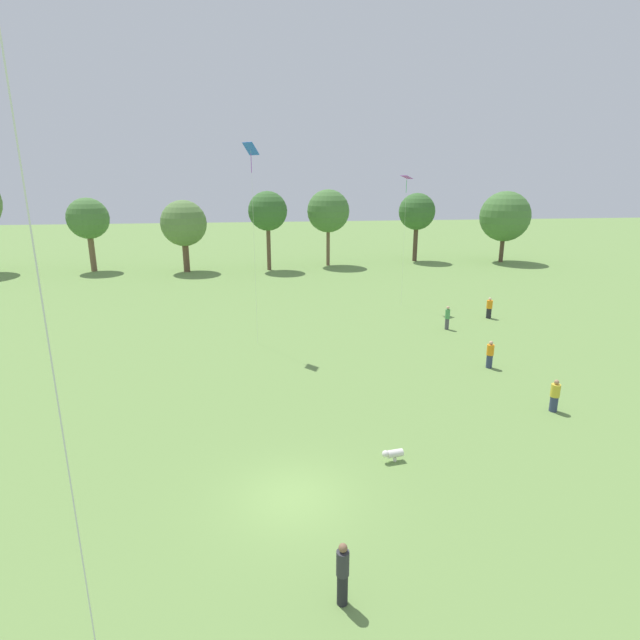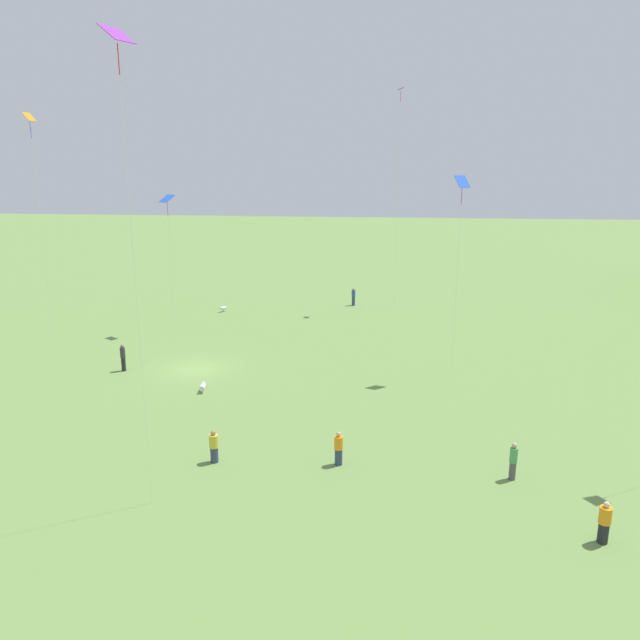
{
  "view_description": "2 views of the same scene",
  "coord_description": "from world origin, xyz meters",
  "px_view_note": "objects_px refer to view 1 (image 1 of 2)",
  "views": [
    {
      "loc": [
        -1.22,
        -15.51,
        11.05
      ],
      "look_at": [
        2.81,
        12.63,
        2.99
      ],
      "focal_mm": 28.0,
      "sensor_mm": 36.0,
      "label": 1
    },
    {
      "loc": [
        40.18,
        13.23,
        14.23
      ],
      "look_at": [
        2.99,
        9.1,
        4.57
      ],
      "focal_mm": 35.0,
      "sensor_mm": 36.0,
      "label": 2
    }
  ],
  "objects_px": {
    "person_2": "(447,318)",
    "kite_5": "(406,184)",
    "person_1": "(555,396)",
    "person_3": "(343,574)",
    "dog_0": "(393,454)",
    "person_5": "(489,308)",
    "person_0": "(490,355)",
    "kite_3": "(251,157)"
  },
  "relations": [
    {
      "from": "person_2",
      "to": "kite_5",
      "type": "xyz_separation_m",
      "value": [
        -1.22,
        7.74,
        9.71
      ]
    },
    {
      "from": "person_1",
      "to": "person_3",
      "type": "bearing_deg",
      "value": 165.74
    },
    {
      "from": "person_3",
      "to": "dog_0",
      "type": "height_order",
      "value": "person_3"
    },
    {
      "from": "person_5",
      "to": "person_0",
      "type": "bearing_deg",
      "value": -111.06
    },
    {
      "from": "person_2",
      "to": "kite_3",
      "type": "bearing_deg",
      "value": -148.89
    },
    {
      "from": "person_1",
      "to": "dog_0",
      "type": "bearing_deg",
      "value": 147.08
    },
    {
      "from": "person_0",
      "to": "person_1",
      "type": "height_order",
      "value": "person_0"
    },
    {
      "from": "person_5",
      "to": "kite_5",
      "type": "relative_size",
      "value": 0.15
    },
    {
      "from": "person_3",
      "to": "person_5",
      "type": "distance_m",
      "value": 31.6
    },
    {
      "from": "dog_0",
      "to": "person_2",
      "type": "bearing_deg",
      "value": -35.96
    },
    {
      "from": "person_3",
      "to": "kite_5",
      "type": "relative_size",
      "value": 0.17
    },
    {
      "from": "person_1",
      "to": "person_5",
      "type": "height_order",
      "value": "person_5"
    },
    {
      "from": "kite_5",
      "to": "person_3",
      "type": "bearing_deg",
      "value": -177.12
    },
    {
      "from": "person_2",
      "to": "kite_3",
      "type": "relative_size",
      "value": 0.14
    },
    {
      "from": "kite_5",
      "to": "dog_0",
      "type": "bearing_deg",
      "value": -175.2
    },
    {
      "from": "person_2",
      "to": "person_3",
      "type": "bearing_deg",
      "value": -92.16
    },
    {
      "from": "person_2",
      "to": "kite_3",
      "type": "height_order",
      "value": "kite_3"
    },
    {
      "from": "kite_3",
      "to": "kite_5",
      "type": "relative_size",
      "value": 1.17
    },
    {
      "from": "person_0",
      "to": "kite_3",
      "type": "xyz_separation_m",
      "value": [
        -13.81,
        6.63,
        11.51
      ]
    },
    {
      "from": "person_0",
      "to": "dog_0",
      "type": "xyz_separation_m",
      "value": [
        -8.74,
        -9.32,
        -0.48
      ]
    },
    {
      "from": "kite_3",
      "to": "kite_5",
      "type": "height_order",
      "value": "kite_3"
    },
    {
      "from": "person_2",
      "to": "dog_0",
      "type": "bearing_deg",
      "value": -92.59
    },
    {
      "from": "person_1",
      "to": "kite_5",
      "type": "xyz_separation_m",
      "value": [
        -1.09,
        21.77,
        9.82
      ]
    },
    {
      "from": "kite_3",
      "to": "person_3",
      "type": "bearing_deg",
      "value": -170.0
    },
    {
      "from": "person_0",
      "to": "person_3",
      "type": "relative_size",
      "value": 0.89
    },
    {
      "from": "person_0",
      "to": "dog_0",
      "type": "bearing_deg",
      "value": 164.98
    },
    {
      "from": "person_0",
      "to": "person_3",
      "type": "height_order",
      "value": "person_3"
    },
    {
      "from": "person_3",
      "to": "person_5",
      "type": "xyz_separation_m",
      "value": [
        17.21,
        26.5,
        -0.12
      ]
    },
    {
      "from": "person_3",
      "to": "kite_5",
      "type": "distance_m",
      "value": 35.04
    },
    {
      "from": "dog_0",
      "to": "person_5",
      "type": "bearing_deg",
      "value": -42.79
    },
    {
      "from": "person_5",
      "to": "person_3",
      "type": "bearing_deg",
      "value": -118.01
    },
    {
      "from": "dog_0",
      "to": "person_1",
      "type": "bearing_deg",
      "value": -77.88
    },
    {
      "from": "person_2",
      "to": "person_0",
      "type": "bearing_deg",
      "value": -68.29
    },
    {
      "from": "person_1",
      "to": "person_5",
      "type": "relative_size",
      "value": 0.95
    },
    {
      "from": "person_0",
      "to": "kite_5",
      "type": "height_order",
      "value": "kite_5"
    },
    {
      "from": "dog_0",
      "to": "kite_5",
      "type": "bearing_deg",
      "value": -25.62
    },
    {
      "from": "kite_5",
      "to": "person_2",
      "type": "bearing_deg",
      "value": -148.42
    },
    {
      "from": "kite_3",
      "to": "dog_0",
      "type": "height_order",
      "value": "kite_3"
    },
    {
      "from": "person_2",
      "to": "kite_5",
      "type": "bearing_deg",
      "value": 124.53
    },
    {
      "from": "person_0",
      "to": "person_3",
      "type": "bearing_deg",
      "value": 171.06
    },
    {
      "from": "person_1",
      "to": "person_5",
      "type": "distance_m",
      "value": 17.23
    },
    {
      "from": "person_0",
      "to": "dog_0",
      "type": "height_order",
      "value": "person_0"
    }
  ]
}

